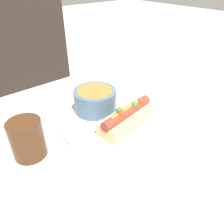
% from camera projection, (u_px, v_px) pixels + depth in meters
% --- Properties ---
extents(ground_plane, '(4.00, 4.00, 0.00)m').
position_uv_depth(ground_plane, '(112.00, 125.00, 0.57)').
color(ground_plane, '#BCB7AD').
extents(dinner_plate, '(0.26, 0.26, 0.01)m').
position_uv_depth(dinner_plate, '(112.00, 123.00, 0.56)').
color(dinner_plate, white).
rests_on(dinner_plate, ground_plane).
extents(hot_dog, '(0.17, 0.08, 0.06)m').
position_uv_depth(hot_dog, '(127.00, 118.00, 0.53)').
color(hot_dog, '#E5C17F').
rests_on(hot_dog, dinner_plate).
extents(soup_bowl, '(0.11, 0.11, 0.06)m').
position_uv_depth(soup_bowl, '(95.00, 100.00, 0.59)').
color(soup_bowl, slate).
rests_on(soup_bowl, dinner_plate).
extents(spoon, '(0.10, 0.12, 0.01)m').
position_uv_depth(spoon, '(100.00, 118.00, 0.57)').
color(spoon, '#B7B7BC').
rests_on(spoon, dinner_plate).
extents(drinking_glass, '(0.07, 0.07, 0.09)m').
position_uv_depth(drinking_glass, '(27.00, 139.00, 0.45)').
color(drinking_glass, '#4C2D19').
rests_on(drinking_glass, ground_plane).
extents(seated_diner, '(0.28, 0.14, 0.52)m').
position_uv_depth(seated_diner, '(10.00, 9.00, 0.66)').
color(seated_diner, '#2D231E').
rests_on(seated_diner, ground_plane).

